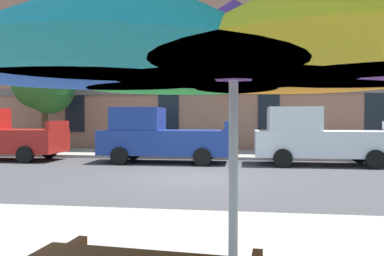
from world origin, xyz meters
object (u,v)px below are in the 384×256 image
pickup_blue (159,137)px  patio_umbrella (234,45)px  street_tree_left (44,87)px  pickup_white (317,138)px

pickup_blue → patio_umbrella: size_ratio=1.50×
street_tree_left → pickup_white: bearing=-14.6°
street_tree_left → patio_umbrella: (10.00, -16.02, -1.06)m
pickup_white → street_tree_left: bearing=165.4°
pickup_white → street_tree_left: 13.40m
pickup_white → street_tree_left: (-12.78, 3.32, 2.31)m
pickup_blue → patio_umbrella: (3.30, -12.70, 1.24)m
pickup_white → patio_umbrella: size_ratio=1.50×
pickup_blue → patio_umbrella: 13.18m
pickup_blue → street_tree_left: size_ratio=1.08×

